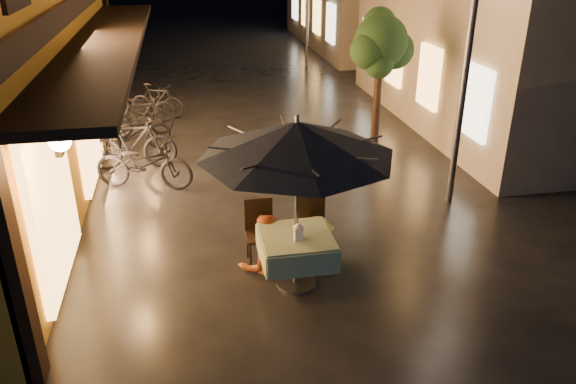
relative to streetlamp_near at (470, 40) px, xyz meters
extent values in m
plane|color=black|center=(-3.00, -2.00, -2.92)|extent=(90.00, 90.00, 0.00)
cube|color=black|center=(-6.47, 2.00, 0.38)|extent=(0.12, 11.00, 0.35)
cube|color=black|center=(-5.90, 2.00, -0.17)|extent=(1.20, 10.50, 0.12)
cube|color=#F4A54D|center=(-6.44, -1.50, -1.52)|extent=(0.10, 2.20, 2.40)
cube|color=#F4A54D|center=(-6.44, 2.00, -1.52)|extent=(0.10, 2.20, 2.40)
cube|color=#F4A54D|center=(-6.44, 5.50, -1.52)|extent=(0.10, 2.20, 2.40)
cube|color=#F4A54D|center=(0.95, 1.20, -1.42)|extent=(0.10, 1.00, 1.40)
cube|color=#F4A54D|center=(0.95, 3.40, -1.42)|extent=(0.10, 1.00, 1.40)
cube|color=#F4A54D|center=(0.95, 5.60, -1.42)|extent=(0.10, 1.00, 1.40)
cube|color=#F4A54D|center=(0.95, 7.80, -1.42)|extent=(0.10, 1.00, 1.40)
cube|color=#F4A54D|center=(0.95, 12.20, -1.42)|extent=(0.10, 1.00, 1.40)
cube|color=#F4A54D|center=(0.95, 14.40, -1.42)|extent=(0.10, 1.00, 1.40)
cube|color=#F4A54D|center=(0.95, 16.60, -1.42)|extent=(0.10, 1.00, 1.40)
cube|color=#F4A54D|center=(0.95, 18.80, -1.42)|extent=(0.10, 1.00, 1.40)
cylinder|color=black|center=(-0.60, 2.50, -1.82)|extent=(0.16, 0.16, 2.20)
sphere|color=#193216|center=(-0.60, 2.50, -0.42)|extent=(1.10, 1.10, 1.10)
sphere|color=#193216|center=(-0.25, 2.60, -0.62)|extent=(0.80, 0.80, 0.80)
sphere|color=#193216|center=(-0.90, 2.35, -0.57)|extent=(0.76, 0.76, 0.76)
sphere|color=#193216|center=(-0.55, 2.80, -0.12)|extent=(0.70, 0.70, 0.70)
sphere|color=#193216|center=(-0.70, 2.25, -0.82)|extent=(0.60, 0.60, 0.60)
cylinder|color=#59595E|center=(0.00, 0.00, -0.92)|extent=(0.12, 0.12, 4.00)
cylinder|color=#59595E|center=(0.00, 12.00, -0.92)|extent=(0.12, 0.12, 4.00)
cylinder|color=#59595E|center=(-3.30, -2.08, -2.56)|extent=(0.10, 0.10, 0.72)
cylinder|color=#59595E|center=(-3.30, -2.08, -2.90)|extent=(0.56, 0.56, 0.04)
cube|color=#326334|center=(-3.30, -2.08, -2.17)|extent=(0.95, 0.95, 0.06)
cube|color=#326334|center=(-2.82, -2.08, -2.33)|extent=(0.04, 0.95, 0.33)
cube|color=#326334|center=(-3.77, -2.08, -2.33)|extent=(0.04, 0.95, 0.33)
cube|color=#326334|center=(-3.30, -1.61, -2.33)|extent=(0.95, 0.04, 0.33)
cube|color=#326334|center=(-3.30, -2.56, -2.33)|extent=(0.95, 0.04, 0.33)
cylinder|color=#59595E|center=(-3.30, -2.08, -1.77)|extent=(0.05, 0.05, 2.30)
cone|color=black|center=(-3.30, -2.08, -0.77)|extent=(2.56, 2.56, 0.46)
cylinder|color=#59595E|center=(-3.30, -2.08, -0.52)|extent=(0.06, 0.06, 0.12)
cube|color=black|center=(-3.70, -1.43, -2.47)|extent=(0.42, 0.42, 0.05)
cube|color=black|center=(-3.70, -1.24, -2.22)|extent=(0.42, 0.04, 0.55)
cylinder|color=black|center=(-3.88, -1.61, -2.70)|extent=(0.04, 0.04, 0.43)
cylinder|color=black|center=(-3.52, -1.61, -2.70)|extent=(0.04, 0.04, 0.43)
cylinder|color=black|center=(-3.88, -1.25, -2.70)|extent=(0.04, 0.04, 0.43)
cylinder|color=black|center=(-3.52, -1.25, -2.70)|extent=(0.04, 0.04, 0.43)
cube|color=black|center=(-2.90, -1.43, -2.47)|extent=(0.42, 0.42, 0.05)
cube|color=black|center=(-2.90, -1.24, -2.22)|extent=(0.42, 0.04, 0.55)
cylinder|color=black|center=(-3.08, -1.61, -2.70)|extent=(0.04, 0.04, 0.43)
cylinder|color=black|center=(-2.72, -1.61, -2.70)|extent=(0.04, 0.04, 0.43)
cylinder|color=black|center=(-3.08, -1.25, -2.70)|extent=(0.04, 0.04, 0.43)
cylinder|color=black|center=(-2.72, -1.25, -2.70)|extent=(0.04, 0.04, 0.43)
cube|color=white|center=(-3.30, -2.21, -2.05)|extent=(0.11, 0.11, 0.18)
cube|color=#FFD88C|center=(-3.30, -2.21, -2.06)|extent=(0.07, 0.07, 0.12)
cone|color=white|center=(-3.30, -2.21, -1.92)|extent=(0.16, 0.16, 0.07)
imported|color=#CA5C26|center=(-3.66, -1.55, -2.10)|extent=(0.90, 0.76, 1.64)
imported|color=gold|center=(-2.88, -1.54, -2.22)|extent=(0.99, 0.68, 1.40)
imported|color=black|center=(-5.48, 1.70, -2.42)|extent=(2.02, 1.21, 1.00)
imported|color=black|center=(-5.76, 2.77, -2.37)|extent=(1.84, 0.58, 1.09)
imported|color=black|center=(-5.81, 3.77, -2.46)|extent=(1.84, 1.19, 0.91)
imported|color=black|center=(-5.69, 4.85, -2.43)|extent=(1.67, 0.79, 0.97)
imported|color=black|center=(-5.67, 6.07, -2.49)|extent=(1.66, 0.69, 0.85)
imported|color=black|center=(-5.34, 6.41, -2.46)|extent=(1.55, 1.01, 0.91)
camera|label=1|loc=(-4.67, -8.58, 1.55)|focal=35.00mm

